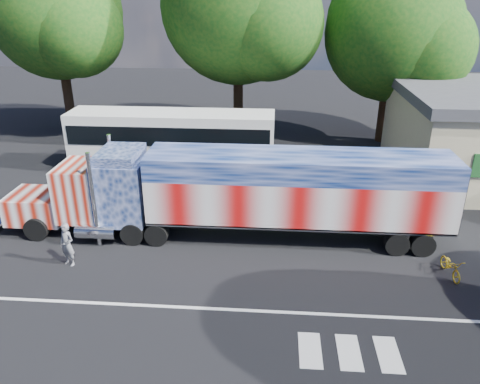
# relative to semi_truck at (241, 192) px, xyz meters

# --- Properties ---
(ground) EXTENTS (100.00, 100.00, 0.00)m
(ground) POSITION_rel_semi_truck_xyz_m (-0.11, -2.37, -2.20)
(ground) COLOR black
(lane_markings) EXTENTS (30.00, 2.67, 0.01)m
(lane_markings) POSITION_rel_semi_truck_xyz_m (1.60, -6.14, -2.19)
(lane_markings) COLOR silver
(lane_markings) RESTS_ON ground
(semi_truck) EXTENTS (20.02, 3.16, 4.27)m
(semi_truck) POSITION_rel_semi_truck_xyz_m (0.00, 0.00, 0.00)
(semi_truck) COLOR black
(semi_truck) RESTS_ON ground
(coach_bus) EXTENTS (12.37, 2.88, 3.60)m
(coach_bus) POSITION_rel_semi_truck_xyz_m (-4.84, 8.24, -0.33)
(coach_bus) COLOR white
(coach_bus) RESTS_ON ground
(woman) EXTENTS (0.79, 0.66, 1.83)m
(woman) POSITION_rel_semi_truck_xyz_m (-6.81, -2.92, -1.28)
(woman) COLOR slate
(woman) RESTS_ON ground
(bicycle) EXTENTS (0.76, 1.66, 0.84)m
(bicycle) POSITION_rel_semi_truck_xyz_m (8.39, -2.57, -1.78)
(bicycle) COLOR gold
(bicycle) RESTS_ON ground
(tree_n_mid) EXTENTS (11.04, 10.51, 14.51)m
(tree_n_mid) POSITION_rel_semi_truck_xyz_m (-1.21, 15.36, 7.00)
(tree_n_mid) COLOR black
(tree_n_mid) RESTS_ON ground
(tree_ne_a) EXTENTS (9.65, 9.19, 12.19)m
(tree_ne_a) POSITION_rel_semi_truck_xyz_m (9.30, 15.24, 5.35)
(tree_ne_a) COLOR black
(tree_ne_a) RESTS_ON ground
(tree_nw_a) EXTENTS (9.64, 9.18, 13.40)m
(tree_nw_a) POSITION_rel_semi_truck_xyz_m (-13.99, 15.08, 6.56)
(tree_nw_a) COLOR black
(tree_nw_a) RESTS_ON ground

